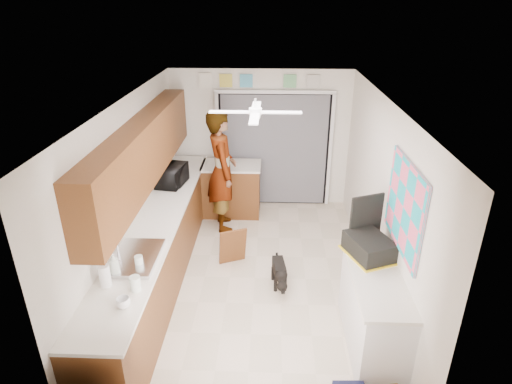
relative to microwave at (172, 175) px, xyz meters
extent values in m
plane|color=beige|center=(1.34, -1.09, -1.09)|extent=(5.00, 5.00, 0.00)
plane|color=white|center=(1.34, -1.09, 1.41)|extent=(5.00, 5.00, 0.00)
plane|color=white|center=(1.34, 1.41, 0.16)|extent=(3.20, 0.00, 3.20)
plane|color=white|center=(1.34, -3.59, 0.16)|extent=(3.20, 0.00, 3.20)
plane|color=white|center=(-0.26, -1.09, 0.16)|extent=(0.00, 5.00, 5.00)
plane|color=white|center=(2.94, -1.09, 0.16)|extent=(0.00, 5.00, 5.00)
cube|color=brown|center=(0.04, -1.09, -0.64)|extent=(0.60, 4.80, 0.90)
cube|color=white|center=(0.05, -1.09, -0.17)|extent=(0.62, 4.80, 0.04)
cube|color=brown|center=(-0.10, -0.89, 0.71)|extent=(0.32, 4.00, 0.80)
cube|color=silver|center=(0.05, -2.09, -0.14)|extent=(0.50, 0.76, 0.06)
cylinder|color=silver|center=(-0.14, -2.09, -0.04)|extent=(0.03, 0.03, 0.22)
cube|color=brown|center=(0.84, 0.91, -0.64)|extent=(1.00, 0.60, 0.90)
cube|color=white|center=(0.84, 0.91, -0.17)|extent=(1.04, 0.64, 0.04)
cube|color=black|center=(1.59, 1.38, -0.04)|extent=(2.00, 0.06, 2.10)
cube|color=slate|center=(1.59, 1.34, -0.04)|extent=(1.90, 0.03, 2.05)
cube|color=white|center=(0.57, 1.35, -0.04)|extent=(0.06, 0.04, 2.10)
cube|color=white|center=(2.61, 1.35, -0.04)|extent=(0.06, 0.04, 2.10)
cube|color=white|center=(1.59, 1.35, 1.03)|extent=(2.10, 0.04, 0.06)
cube|color=gold|center=(0.74, 1.38, 1.21)|extent=(0.22, 0.02, 0.22)
cube|color=#4DA9CD|center=(1.09, 1.38, 1.21)|extent=(0.22, 0.02, 0.22)
cube|color=#67B575|center=(1.84, 1.38, 1.21)|extent=(0.22, 0.02, 0.22)
cube|color=beige|center=(2.24, 1.38, 1.21)|extent=(0.22, 0.02, 0.22)
cube|color=silver|center=(0.39, 1.38, 1.21)|extent=(0.22, 0.02, 0.26)
cube|color=white|center=(2.69, -2.29, -0.64)|extent=(0.50, 1.40, 0.90)
cube|color=white|center=(2.68, -2.29, -0.17)|extent=(0.54, 1.44, 0.04)
cube|color=#FF5D83|center=(2.92, -2.09, 0.56)|extent=(0.03, 1.15, 0.95)
cube|color=white|center=(1.34, -0.89, 1.23)|extent=(1.14, 1.14, 0.24)
imported|color=black|center=(0.00, 0.00, 0.00)|extent=(0.46, 0.61, 0.31)
imported|color=silver|center=(-0.07, -2.40, -0.01)|extent=(0.12, 0.12, 0.28)
imported|color=white|center=(0.18, -2.90, -0.10)|extent=(0.14, 0.14, 0.11)
cylinder|color=silver|center=(0.21, -2.63, -0.08)|extent=(0.13, 0.13, 0.15)
cylinder|color=silver|center=(0.13, -2.23, -0.09)|extent=(0.12, 0.12, 0.13)
cylinder|color=white|center=(-0.11, -2.58, -0.03)|extent=(0.14, 0.14, 0.24)
cube|color=black|center=(2.66, -1.91, -0.04)|extent=(0.57, 0.64, 0.23)
cube|color=yellow|center=(2.66, -1.91, -0.15)|extent=(0.63, 0.70, 0.02)
cube|color=black|center=(2.66, -1.62, 0.21)|extent=(0.40, 0.19, 0.50)
cube|color=brown|center=(1.00, -0.74, -0.80)|extent=(0.43, 0.29, 0.59)
imported|color=white|center=(0.74, 0.40, -0.07)|extent=(0.65, 0.84, 2.04)
cube|color=black|center=(1.67, -1.23, -0.89)|extent=(0.29, 0.54, 0.40)
camera|label=1|loc=(1.55, -6.06, 2.51)|focal=30.00mm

